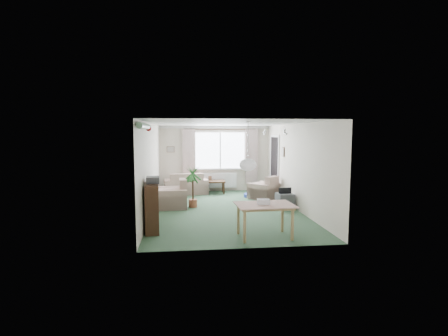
{
  "coord_description": "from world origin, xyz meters",
  "views": [
    {
      "loc": [
        -1.14,
        -9.49,
        2.15
      ],
      "look_at": [
        0.0,
        0.3,
        1.15
      ],
      "focal_mm": 28.0,
      "sensor_mm": 36.0,
      "label": 1
    }
  ],
  "objects": [
    {
      "name": "tinsel_garland",
      "position": [
        -1.92,
        -2.3,
        2.28
      ],
      "size": [
        1.6,
        1.6,
        0.12
      ],
      "primitive_type": "cylinder",
      "color": "#196626"
    },
    {
      "name": "hifi_box",
      "position": [
        -1.81,
        -1.8,
        1.12
      ],
      "size": [
        0.3,
        0.36,
        0.14
      ],
      "primitive_type": "cube",
      "rotation": [
        0.0,
        0.0,
        0.06
      ],
      "color": "#3A3B3F",
      "rests_on": "bookshelf"
    },
    {
      "name": "window",
      "position": [
        0.2,
        3.23,
        1.5
      ],
      "size": [
        1.8,
        0.03,
        1.3
      ],
      "primitive_type": "cube",
      "color": "white"
    },
    {
      "name": "coffee_table",
      "position": [
        -0.19,
        2.75,
        0.23
      ],
      "size": [
        1.02,
        0.58,
        0.45
      ],
      "primitive_type": "cube",
      "rotation": [
        0.0,
        0.0,
        -0.03
      ],
      "color": "black",
      "rests_on": "ground"
    },
    {
      "name": "armchair_left",
      "position": [
        -1.5,
        0.52,
        0.41
      ],
      "size": [
        0.89,
        0.94,
        0.82
      ],
      "primitive_type": "cube",
      "rotation": [
        0.0,
        0.0,
        -1.55
      ],
      "color": "beige",
      "rests_on": "ground"
    },
    {
      "name": "dining_table",
      "position": [
        0.5,
        -2.6,
        0.34
      ],
      "size": [
        1.1,
        0.76,
        0.67
      ],
      "primitive_type": "cube",
      "rotation": [
        0.0,
        0.0,
        0.05
      ],
      "color": "tan",
      "rests_on": "ground"
    },
    {
      "name": "tv_cube",
      "position": [
        1.7,
        -0.02,
        0.22
      ],
      "size": [
        0.47,
        0.51,
        0.44
      ],
      "primitive_type": "cube",
      "rotation": [
        0.0,
        0.0,
        0.08
      ],
      "color": "#3A3A40",
      "rests_on": "ground"
    },
    {
      "name": "pet_bed",
      "position": [
        1.13,
        1.86,
        0.06
      ],
      "size": [
        0.58,
        0.58,
        0.11
      ],
      "primitive_type": "cylinder",
      "rotation": [
        0.0,
        0.0,
        0.03
      ],
      "color": "#21309B",
      "rests_on": "ground"
    },
    {
      "name": "armchair_corner",
      "position": [
        1.48,
        1.59,
        0.37
      ],
      "size": [
        1.15,
        1.15,
        0.75
      ],
      "primitive_type": "cube",
      "rotation": [
        0.0,
        0.0,
        3.87
      ],
      "color": "beige",
      "rests_on": "ground"
    },
    {
      "name": "curtain_right",
      "position": [
        1.35,
        3.13,
        1.27
      ],
      "size": [
        0.45,
        0.08,
        2.0
      ],
      "primitive_type": "cube",
      "color": "beige"
    },
    {
      "name": "curtain_rod",
      "position": [
        0.2,
        3.15,
        2.27
      ],
      "size": [
        2.6,
        0.03,
        0.03
      ],
      "primitive_type": "cube",
      "color": "black"
    },
    {
      "name": "bookshelf",
      "position": [
        -1.84,
        -1.85,
        0.53
      ],
      "size": [
        0.35,
        0.88,
        1.05
      ],
      "primitive_type": "cube",
      "rotation": [
        0.0,
        0.0,
        0.08
      ],
      "color": "black",
      "rests_on": "ground"
    },
    {
      "name": "pendant_lamp",
      "position": [
        0.2,
        -2.3,
        1.48
      ],
      "size": [
        0.36,
        0.36,
        0.36
      ],
      "primitive_type": "sphere",
      "color": "white"
    },
    {
      "name": "curtain_left",
      "position": [
        -0.95,
        3.13,
        1.27
      ],
      "size": [
        0.45,
        0.08,
        2.0
      ],
      "primitive_type": "cube",
      "color": "beige"
    },
    {
      "name": "wall_picture_right",
      "position": [
        1.98,
        1.2,
        1.55
      ],
      "size": [
        0.03,
        0.24,
        0.3
      ],
      "primitive_type": "cube",
      "color": "brown"
    },
    {
      "name": "gift_box",
      "position": [
        0.48,
        -2.59,
        0.73
      ],
      "size": [
        0.27,
        0.21,
        0.12
      ],
      "primitive_type": "cube",
      "rotation": [
        0.0,
        0.0,
        -0.11
      ],
      "color": "silver",
      "rests_on": "dining_table"
    },
    {
      "name": "bauble_cluster_b",
      "position": [
        1.6,
        -0.3,
        2.22
      ],
      "size": [
        0.2,
        0.2,
        0.2
      ],
      "primitive_type": "sphere",
      "color": "silver"
    },
    {
      "name": "houseplant",
      "position": [
        -0.88,
        0.5,
        0.61
      ],
      "size": [
        0.55,
        0.55,
        1.22
      ],
      "primitive_type": "cylinder",
      "rotation": [
        0.0,
        0.0,
        0.05
      ],
      "color": "#21571D",
      "rests_on": "ground"
    },
    {
      "name": "sofa",
      "position": [
        -1.06,
        2.75,
        0.37
      ],
      "size": [
        1.56,
        0.92,
        0.75
      ],
      "primitive_type": "cube",
      "rotation": [
        0.0,
        0.0,
        3.23
      ],
      "color": "beige",
      "rests_on": "ground"
    },
    {
      "name": "photo_frame",
      "position": [
        -0.21,
        2.81,
        0.53
      ],
      "size": [
        0.12,
        0.04,
        0.16
      ],
      "primitive_type": "cube",
      "rotation": [
        0.0,
        0.0,
        -0.2
      ],
      "color": "brown",
      "rests_on": "coffee_table"
    },
    {
      "name": "wall_picture_back",
      "position": [
        -1.6,
        3.23,
        1.55
      ],
      "size": [
        0.28,
        0.03,
        0.22
      ],
      "primitive_type": "cube",
      "color": "brown"
    },
    {
      "name": "ground",
      "position": [
        0.0,
        0.0,
        0.0
      ],
      "size": [
        6.5,
        6.5,
        0.0
      ],
      "primitive_type": "plane",
      "color": "#2D4B32"
    },
    {
      "name": "radiator",
      "position": [
        0.2,
        3.19,
        0.4
      ],
      "size": [
        1.2,
        0.1,
        0.55
      ],
      "primitive_type": "cube",
      "color": "white"
    },
    {
      "name": "doorway",
      "position": [
        1.99,
        2.2,
        1.0
      ],
      "size": [
        0.03,
        0.95,
        2.0
      ],
      "primitive_type": "cube",
      "color": "black"
    },
    {
      "name": "bauble_cluster_a",
      "position": [
        1.3,
        0.9,
        2.22
      ],
      "size": [
        0.2,
        0.2,
        0.2
      ],
      "primitive_type": "sphere",
      "color": "silver"
    }
  ]
}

